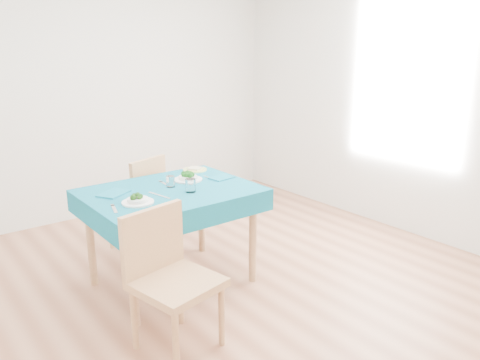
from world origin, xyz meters
TOP-DOWN VIEW (x-y plane):
  - room_shell at (0.00, 0.00)m, footprint 4.02×4.52m
  - table at (-0.36, 0.37)m, footprint 1.21×0.92m
  - chair_near at (-0.75, -0.36)m, footprint 0.54×0.57m
  - chair_far at (-0.27, 1.18)m, footprint 0.52×0.55m
  - bowl_near at (-0.69, 0.23)m, footprint 0.22×0.22m
  - bowl_far at (-0.13, 0.50)m, footprint 0.22×0.22m
  - fork_near at (-0.87, 0.21)m, footprint 0.07×0.17m
  - knife_near at (-0.50, 0.29)m, footprint 0.06×0.23m
  - fork_far at (-0.32, 0.52)m, footprint 0.03×0.17m
  - knife_far at (0.04, 0.43)m, footprint 0.03×0.19m
  - napkin_near at (-0.74, 0.52)m, footprint 0.26×0.24m
  - napkin_far at (0.12, 0.38)m, footprint 0.21×0.16m
  - tumbler_center at (-0.33, 0.43)m, footprint 0.07×0.07m
  - tumbler_side at (-0.28, 0.23)m, footprint 0.08×0.08m
  - side_plate at (0.08, 0.73)m, footprint 0.20×0.20m
  - bread_slice at (0.08, 0.73)m, footprint 0.13×0.13m

SIDE VIEW (x-z plane):
  - table at x=-0.36m, z-range 0.00..0.76m
  - chair_far at x=-0.27m, z-range 0.00..1.00m
  - chair_near at x=-0.75m, z-range 0.00..1.12m
  - knife_far at x=0.04m, z-range 0.76..0.76m
  - fork_near at x=-0.87m, z-range 0.76..0.76m
  - fork_far at x=-0.32m, z-range 0.76..0.76m
  - knife_near at x=-0.50m, z-range 0.76..0.76m
  - side_plate at x=0.08m, z-range 0.76..0.77m
  - napkin_far at x=0.12m, z-range 0.76..0.77m
  - napkin_near at x=-0.74m, z-range 0.76..0.77m
  - bread_slice at x=0.08m, z-range 0.77..0.78m
  - bowl_near at x=-0.69m, z-range 0.76..0.82m
  - bowl_far at x=-0.13m, z-range 0.76..0.83m
  - tumbler_center at x=-0.33m, z-range 0.76..0.84m
  - tumbler_side at x=-0.28m, z-range 0.76..0.86m
  - room_shell at x=0.00m, z-range -0.02..2.71m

